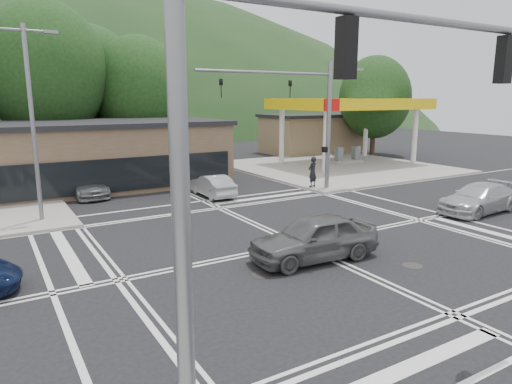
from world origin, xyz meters
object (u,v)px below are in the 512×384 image
car_queue_a (212,185)px  car_northbound (86,185)px  pedestrian (312,172)px  car_grey_center (314,238)px  car_silver_east (479,198)px  car_queue_b (164,167)px

car_queue_a → car_northbound: (-6.50, 3.94, 0.02)m
car_queue_a → pedestrian: size_ratio=2.02×
car_queue_a → car_northbound: car_northbound is taller
car_grey_center → car_northbound: (-4.92, 15.76, -0.15)m
car_silver_east → car_queue_b: 21.48m
car_silver_east → car_queue_a: size_ratio=1.27×
car_grey_center → pedestrian: (8.08, 10.49, 0.30)m
car_queue_a → car_northbound: size_ratio=0.86×
car_grey_center → car_queue_a: car_grey_center is taller
car_northbound → car_queue_b: bearing=31.1°
car_silver_east → car_northbound: 22.06m
car_grey_center → car_silver_east: 11.75m
car_queue_a → car_queue_b: bearing=-89.6°
car_queue_a → car_queue_b: size_ratio=0.98×
car_silver_east → car_queue_b: size_ratio=1.24×
car_grey_center → car_queue_b: 20.25m
car_northbound → pedestrian: size_ratio=2.36×
car_queue_a → car_queue_b: (0.00, 8.37, 0.04)m
car_grey_center → car_silver_east: car_grey_center is taller
car_queue_a → car_queue_b: car_queue_b is taller
car_silver_east → pedestrian: size_ratio=2.57×
car_grey_center → car_northbound: 16.51m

